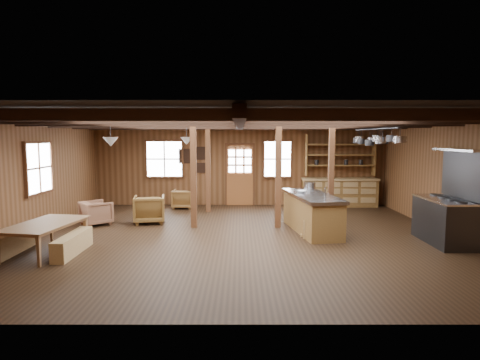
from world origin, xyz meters
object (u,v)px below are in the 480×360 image
object	(u,v)px
commercial_range	(449,214)
dining_table	(47,238)
armchair_a	(149,209)
armchair_c	(96,213)
armchair_b	(183,199)
kitchen_island	(312,213)

from	to	relation	value
commercial_range	dining_table	world-z (taller)	commercial_range
commercial_range	dining_table	distance (m)	8.59
commercial_range	armchair_a	world-z (taller)	commercial_range
dining_table	armchair_a	distance (m)	3.25
armchair_c	dining_table	bearing A→B (deg)	137.02
armchair_a	dining_table	bearing A→B (deg)	54.13
armchair_b	commercial_range	bearing A→B (deg)	148.80
commercial_range	dining_table	xyz separation A→B (m)	(-8.54, -0.82, -0.35)
kitchen_island	armchair_c	distance (m)	5.72
armchair_b	dining_table	bearing A→B (deg)	71.50
dining_table	armchair_b	xyz separation A→B (m)	(2.01, 5.20, -0.00)
dining_table	armchair_b	distance (m)	5.58
commercial_range	dining_table	size ratio (longest dim) A/B	1.17
armchair_a	kitchen_island	bearing A→B (deg)	156.71
armchair_a	armchair_c	bearing A→B (deg)	-0.35
armchair_a	armchair_b	distance (m)	2.35
commercial_range	armchair_c	bearing A→B (deg)	167.60
kitchen_island	armchair_b	size ratio (longest dim) A/B	3.79
kitchen_island	commercial_range	world-z (taller)	commercial_range
dining_table	armchair_a	xyz separation A→B (m)	(1.41, 2.93, 0.06)
kitchen_island	armchair_b	world-z (taller)	kitchen_island
commercial_range	armchair_a	size ratio (longest dim) A/B	2.52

